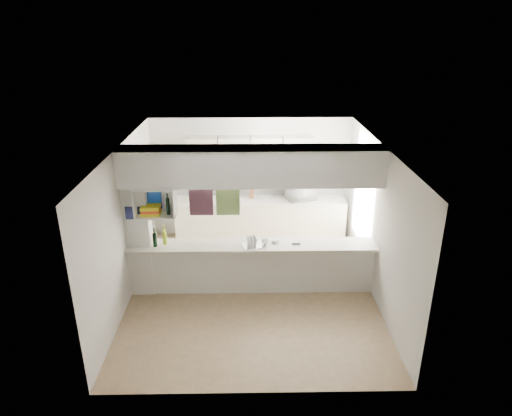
{
  "coord_description": "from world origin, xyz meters",
  "views": [
    {
      "loc": [
        -0.05,
        -6.92,
        4.42
      ],
      "look_at": [
        0.08,
        0.5,
        1.38
      ],
      "focal_mm": 32.0,
      "sensor_mm": 36.0,
      "label": 1
    }
  ],
  "objects_px": {
    "dish_rack": "(254,241)",
    "wine_bottles": "(160,238)",
    "bowl": "(301,183)",
    "microwave": "(300,192)"
  },
  "relations": [
    {
      "from": "bowl",
      "to": "dish_rack",
      "type": "relative_size",
      "value": 0.52
    },
    {
      "from": "microwave",
      "to": "wine_bottles",
      "type": "distance_m",
      "value": 3.34
    },
    {
      "from": "microwave",
      "to": "bowl",
      "type": "bearing_deg",
      "value": -109.94
    },
    {
      "from": "bowl",
      "to": "dish_rack",
      "type": "bearing_deg",
      "value": -114.97
    },
    {
      "from": "microwave",
      "to": "wine_bottles",
      "type": "height_order",
      "value": "wine_bottles"
    },
    {
      "from": "dish_rack",
      "to": "wine_bottles",
      "type": "distance_m",
      "value": 1.58
    },
    {
      "from": "bowl",
      "to": "dish_rack",
      "type": "distance_m",
      "value": 2.42
    },
    {
      "from": "dish_rack",
      "to": "wine_bottles",
      "type": "relative_size",
      "value": 1.27
    },
    {
      "from": "wine_bottles",
      "to": "bowl",
      "type": "bearing_deg",
      "value": 39.4
    },
    {
      "from": "bowl",
      "to": "wine_bottles",
      "type": "height_order",
      "value": "bowl"
    }
  ]
}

